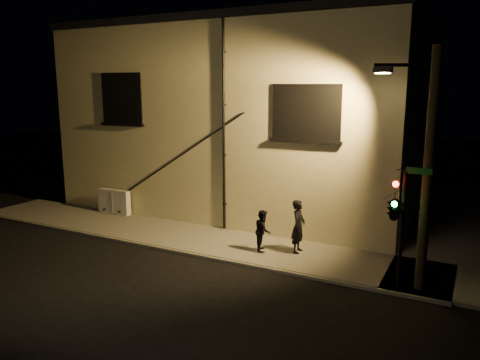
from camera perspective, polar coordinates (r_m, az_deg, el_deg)
The scene contains 8 objects.
ground at distance 16.24m, azimuth -1.41°, elevation -9.98°, with size 90.00×90.00×0.00m, color black.
sidewalk at distance 19.55m, azimuth 8.02°, elevation -6.18°, with size 21.00×16.00×0.12m.
building at distance 24.57m, azimuth 2.56°, elevation 7.81°, with size 16.20×12.23×8.80m.
utility_cabinet at distance 22.40m, azimuth -15.09°, elevation -2.55°, with size 1.71×0.29×1.13m, color silver.
pedestrian_a at distance 16.67m, azimuth 7.13°, elevation -5.62°, with size 0.69×0.45×1.90m, color black.
pedestrian_b at distance 16.78m, azimuth 2.82°, elevation -6.16°, with size 0.72×0.56×1.49m, color black.
traffic_signal at distance 13.99m, azimuth 18.38°, elevation -3.19°, with size 1.29×2.11×3.58m.
streetlamp_pole at distance 14.04m, azimuth 21.63°, elevation 1.61°, with size 2.02×1.39×6.99m.
Camera 1 is at (7.32, -13.25, 5.89)m, focal length 35.00 mm.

